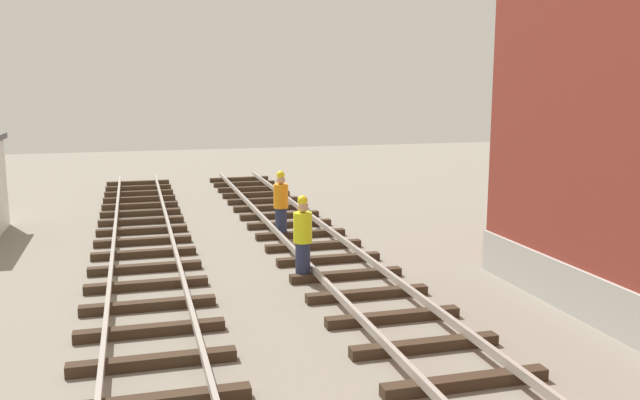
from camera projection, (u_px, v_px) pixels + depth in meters
The scene contains 2 objects.
track_worker_foreground at pixel (303, 239), 14.51m from camera, with size 0.40×0.40×1.87m.
track_worker_distant at pixel (281, 205), 18.45m from camera, with size 0.40×0.40×1.87m.
Camera 1 is at (-3.67, -3.22, 4.25)m, focal length 38.15 mm.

